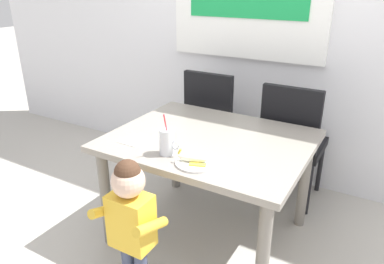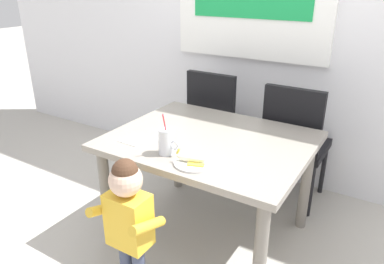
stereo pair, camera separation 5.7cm
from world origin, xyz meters
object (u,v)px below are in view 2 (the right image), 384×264
Objects in this scene: dining_chair_right at (294,139)px; snack_plate at (195,162)px; milk_cup at (166,143)px; paper_napkin at (135,139)px; dining_table at (210,152)px; toddler_standing at (128,214)px; peeled_banana at (192,158)px; dining_chair_left at (217,119)px.

dining_chair_right is 1.06m from snack_plate.
milk_cup is (-0.45, -0.99, 0.25)m from dining_chair_right.
dining_table is at bearing 35.03° from paper_napkin.
paper_napkin is (-0.28, 0.41, 0.20)m from toddler_standing.
toddler_standing is at bearing -98.31° from dining_table.
snack_plate is at bearing -74.11° from dining_table.
dining_chair_right is 5.48× the size of peeled_banana.
snack_plate is (0.20, 0.34, 0.20)m from toddler_standing.
milk_cup reaches higher than toddler_standing.
milk_cup is 1.67× the size of paper_napkin.
milk_cup reaches higher than dining_chair_left.
dining_chair_right reaches higher than peeled_banana.
milk_cup is (0.24, -1.06, 0.25)m from dining_chair_left.
snack_plate is at bearing 76.14° from dining_chair_right.
toddler_standing is at bearing 99.67° from dining_chair_left.
milk_cup is at bearing 175.28° from snack_plate.
peeled_banana is (0.43, -1.09, 0.21)m from dining_chair_left.
dining_chair_left and dining_chair_right have the same top height.
dining_chair_right is at bearing 52.15° from paper_napkin.
toddler_standing reaches higher than dining_table.
dining_table is 0.69m from toddler_standing.
paper_napkin is at bearing 87.55° from dining_chair_left.
snack_plate is at bearing -8.62° from paper_napkin.
dining_chair_left reaches higher than peeled_banana.
paper_napkin is at bearing 170.01° from peeled_banana.
toddler_standing is 4.78× the size of peeled_banana.
snack_plate is 1.31× the size of peeled_banana.
dining_chair_right is 1.12m from milk_cup.
dining_chair_right is at bearing 62.66° from dining_table.
toddler_standing is at bearing -55.16° from paper_napkin.
dining_chair_left is 1.02m from paper_napkin.
paper_napkin is (-0.04, -1.01, 0.18)m from dining_chair_left.
toddler_standing reaches higher than snack_plate.
milk_cup is at bearing -107.60° from dining_table.
milk_cup is at bearing 90.68° from toddler_standing.
dining_chair_right is (0.35, 0.67, -0.08)m from dining_table.
dining_table is 5.28× the size of snack_plate.
paper_napkin is at bearing 171.38° from snack_plate.
toddler_standing is 3.64× the size of snack_plate.
paper_napkin is (-0.48, 0.07, -0.00)m from snack_plate.
toddler_standing is (-0.45, -1.35, -0.02)m from dining_chair_right.
milk_cup reaches higher than dining_table.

